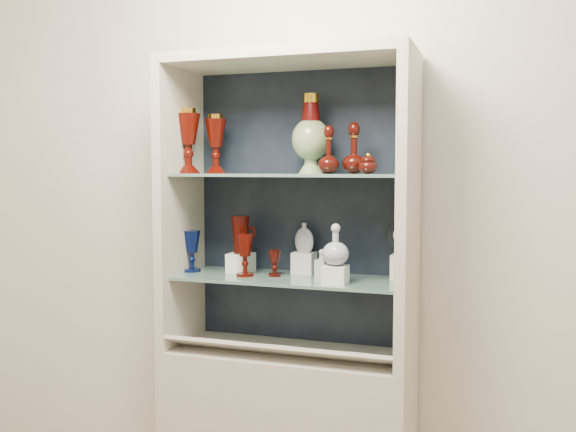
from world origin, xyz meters
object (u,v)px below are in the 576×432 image
(ruby_decanter_a, at_px, (329,147))
(cameo_medallion, at_px, (402,237))
(clear_round_decanter, at_px, (336,246))
(ruby_pitcher, at_px, (241,235))
(clear_square_bottle, at_px, (322,265))
(ruby_decanter_b, at_px, (354,146))
(ruby_goblet_small, at_px, (275,263))
(enamel_urn, at_px, (311,134))
(lidded_bowl, at_px, (368,163))
(pedestal_lamp_left, at_px, (188,141))
(flat_flask, at_px, (304,237))
(cobalt_goblet, at_px, (192,251))
(pedestal_lamp_right, at_px, (216,144))
(ruby_goblet_tall, at_px, (245,255))

(ruby_decanter_a, relative_size, cameo_medallion, 1.47)
(clear_round_decanter, bearing_deg, ruby_pitcher, 163.28)
(ruby_decanter_a, relative_size, clear_square_bottle, 1.68)
(ruby_decanter_b, height_order, ruby_goblet_small, ruby_decanter_b)
(enamel_urn, distance_m, ruby_goblet_small, 0.55)
(ruby_goblet_small, xyz_separation_m, ruby_pitcher, (-0.17, 0.05, 0.11))
(ruby_decanter_a, distance_m, ruby_decanter_b, 0.10)
(ruby_decanter_a, relative_size, ruby_goblet_small, 1.92)
(ruby_decanter_a, distance_m, cameo_medallion, 0.46)
(ruby_decanter_a, bearing_deg, lidded_bowl, -14.83)
(pedestal_lamp_left, height_order, ruby_decanter_a, pedestal_lamp_left)
(clear_square_bottle, distance_m, flat_flask, 0.21)
(ruby_decanter_b, relative_size, cobalt_goblet, 1.20)
(flat_flask, bearing_deg, enamel_urn, -36.21)
(clear_square_bottle, relative_size, clear_round_decanter, 0.81)
(ruby_decanter_a, height_order, cobalt_goblet, ruby_decanter_a)
(flat_flask, height_order, clear_round_decanter, clear_round_decanter)
(pedestal_lamp_right, distance_m, flat_flask, 0.54)
(pedestal_lamp_left, xyz_separation_m, pedestal_lamp_right, (0.10, 0.06, -0.01))
(cobalt_goblet, relative_size, ruby_goblet_tall, 1.01)
(cobalt_goblet, distance_m, clear_round_decanter, 0.66)
(ruby_pitcher, bearing_deg, ruby_decanter_a, -22.52)
(enamel_urn, xyz_separation_m, lidded_bowl, (0.26, -0.12, -0.12))
(ruby_decanter_b, xyz_separation_m, ruby_goblet_tall, (-0.44, -0.05, -0.44))
(pedestal_lamp_right, bearing_deg, ruby_goblet_tall, -25.40)
(lidded_bowl, bearing_deg, pedestal_lamp_right, 170.33)
(lidded_bowl, height_order, clear_square_bottle, lidded_bowl)
(pedestal_lamp_left, bearing_deg, cameo_medallion, 7.07)
(pedestal_lamp_left, relative_size, lidded_bowl, 3.35)
(ruby_decanter_b, height_order, flat_flask, ruby_decanter_b)
(enamel_urn, height_order, cobalt_goblet, enamel_urn)
(lidded_bowl, relative_size, clear_square_bottle, 0.65)
(enamel_urn, relative_size, ruby_decanter_a, 1.52)
(ruby_goblet_tall, height_order, clear_round_decanter, clear_round_decanter)
(ruby_goblet_small, relative_size, flat_flask, 0.86)
(ruby_goblet_tall, height_order, ruby_pitcher, ruby_pitcher)
(pedestal_lamp_right, relative_size, clear_square_bottle, 1.99)
(ruby_decanter_b, bearing_deg, ruby_decanter_a, -153.17)
(ruby_decanter_b, distance_m, clear_round_decanter, 0.39)
(ruby_decanter_b, bearing_deg, ruby_goblet_tall, -173.43)
(ruby_decanter_b, distance_m, cameo_medallion, 0.40)
(enamel_urn, relative_size, clear_square_bottle, 2.56)
(ruby_decanter_b, bearing_deg, cameo_medallion, 21.86)
(ruby_pitcher, bearing_deg, clear_square_bottle, -25.30)
(pedestal_lamp_right, relative_size, cobalt_goblet, 1.40)
(ruby_decanter_b, xyz_separation_m, lidded_bowl, (0.07, -0.09, -0.07))
(enamel_urn, distance_m, lidded_bowl, 0.31)
(clear_round_decanter, bearing_deg, pedestal_lamp_right, 167.13)
(ruby_decanter_b, distance_m, clear_square_bottle, 0.48)
(enamel_urn, bearing_deg, lidded_bowl, -25.01)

